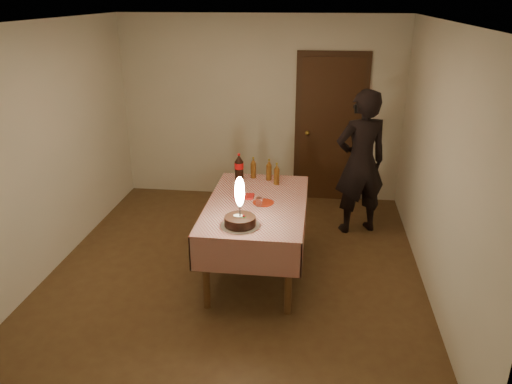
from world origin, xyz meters
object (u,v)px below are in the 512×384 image
at_px(red_plate, 263,203).
at_px(amber_bottle_mid, 269,170).
at_px(birthday_cake, 240,215).
at_px(photographer, 361,163).
at_px(amber_bottle_right, 277,174).
at_px(cola_bottle, 239,167).
at_px(dining_table, 257,212).
at_px(red_cup, 237,193).
at_px(clear_cup, 259,202).
at_px(amber_bottle_left, 253,168).

bearing_deg(red_plate, amber_bottle_mid, 91.11).
height_order(birthday_cake, photographer, photographer).
bearing_deg(amber_bottle_right, red_plate, -98.81).
xyz_separation_m(cola_bottle, photographer, (1.43, 0.52, -0.06)).
height_order(dining_table, red_cup, red_cup).
xyz_separation_m(clear_cup, amber_bottle_left, (-0.17, 0.83, 0.07)).
bearing_deg(photographer, red_cup, -141.48).
height_order(dining_table, amber_bottle_right, amber_bottle_right).
relative_size(birthday_cake, photographer, 0.27).
bearing_deg(red_cup, dining_table, -24.80).
height_order(clear_cup, cola_bottle, cola_bottle).
distance_m(dining_table, amber_bottle_right, 0.62).
bearing_deg(photographer, amber_bottle_mid, -155.55).
bearing_deg(red_plate, amber_bottle_right, 81.19).
bearing_deg(dining_table, cola_bottle, 113.64).
xyz_separation_m(red_cup, amber_bottle_right, (0.38, 0.46, 0.07)).
relative_size(dining_table, photographer, 0.95).
distance_m(birthday_cake, amber_bottle_right, 1.16).
xyz_separation_m(cola_bottle, amber_bottle_left, (0.16, 0.08, -0.03)).
xyz_separation_m(red_plate, photographer, (1.07, 1.19, 0.09)).
distance_m(red_cup, clear_cup, 0.32).
height_order(amber_bottle_left, photographer, photographer).
bearing_deg(red_cup, amber_bottle_right, 50.43).
xyz_separation_m(red_plate, amber_bottle_left, (-0.20, 0.75, 0.11)).
height_order(red_cup, amber_bottle_mid, amber_bottle_mid).
relative_size(birthday_cake, amber_bottle_left, 1.92).
bearing_deg(photographer, clear_cup, -130.84).
bearing_deg(red_cup, birthday_cake, -78.84).
bearing_deg(dining_table, birthday_cake, -98.25).
bearing_deg(birthday_cake, amber_bottle_mid, 83.61).
height_order(birthday_cake, cola_bottle, birthday_cake).
distance_m(red_plate, cola_bottle, 0.77).
bearing_deg(amber_bottle_left, amber_bottle_mid, -14.53).
bearing_deg(birthday_cake, red_plate, 74.72).
xyz_separation_m(birthday_cake, amber_bottle_left, (-0.05, 1.32, 0.01)).
distance_m(birthday_cake, red_cup, 0.69).
height_order(cola_bottle, amber_bottle_right, cola_bottle).
distance_m(cola_bottle, amber_bottle_left, 0.18).
relative_size(red_cup, amber_bottle_mid, 0.39).
relative_size(red_cup, amber_bottle_left, 0.39).
relative_size(dining_table, cola_bottle, 5.42).
bearing_deg(amber_bottle_left, red_plate, -74.81).
height_order(red_cup, amber_bottle_right, amber_bottle_right).
bearing_deg(cola_bottle, red_plate, -61.64).
relative_size(red_plate, amber_bottle_left, 0.86).
xyz_separation_m(birthday_cake, amber_bottle_mid, (0.14, 1.27, 0.01)).
bearing_deg(cola_bottle, dining_table, -66.36).
xyz_separation_m(dining_table, amber_bottle_right, (0.16, 0.56, 0.23)).
xyz_separation_m(red_plate, amber_bottle_mid, (-0.01, 0.70, 0.11)).
bearing_deg(amber_bottle_left, cola_bottle, -152.45).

